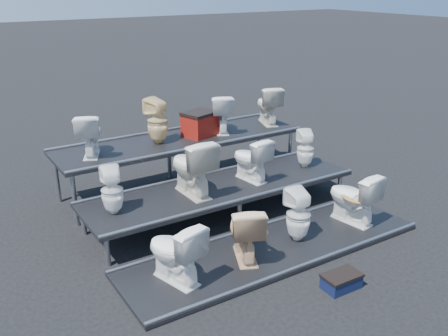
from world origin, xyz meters
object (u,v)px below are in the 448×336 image
toilet_7 (305,149)px  step_stool (341,282)px  toilet_8 (89,134)px  toilet_10 (221,113)px  toilet_6 (251,159)px  toilet_1 (245,231)px  toilet_0 (175,252)px  toilet_5 (192,167)px  toilet_4 (112,191)px  toilet_3 (353,197)px  toilet_9 (158,121)px  red_crate (200,125)px  toilet_2 (298,215)px  toilet_11 (268,105)px

toilet_7 → step_stool: size_ratio=1.43×
toilet_8 → toilet_10: size_ratio=0.99×
toilet_6 → toilet_7: (1.10, 0.00, -0.03)m
toilet_7 → toilet_1: bearing=55.2°
toilet_6 → toilet_8: toilet_8 is taller
toilet_0 → toilet_10: toilet_10 is taller
toilet_5 → toilet_8: bearing=-52.5°
toilet_4 → toilet_8: 1.37m
toilet_0 → toilet_7: 3.35m
toilet_3 → toilet_9: 3.27m
toilet_0 → red_crate: 3.21m
toilet_8 → toilet_3: bearing=162.3°
step_stool → toilet_4: bearing=128.8°
toilet_0 → step_stool: toilet_0 is taller
toilet_5 → toilet_2: bearing=123.8°
toilet_3 → toilet_9: (-1.82, 2.60, 0.79)m
toilet_4 → toilet_9: size_ratio=0.87×
toilet_2 → toilet_9: size_ratio=0.98×
toilet_10 → toilet_1: bearing=88.8°
toilet_9 → red_crate: toilet_9 is taller
toilet_7 → toilet_11: size_ratio=0.88×
toilet_1 → toilet_4: bearing=-22.6°
toilet_2 → toilet_8: 3.33m
toilet_4 → toilet_9: (1.28, 1.30, 0.45)m
toilet_0 → toilet_9: (1.04, 2.60, 0.79)m
toilet_0 → toilet_5: size_ratio=0.91×
toilet_4 → toilet_5: toilet_5 is taller
toilet_2 → toilet_10: (0.40, 2.60, 0.77)m
toilet_10 → toilet_5: bearing=69.8°
toilet_0 → toilet_9: toilet_9 is taller
toilet_1 → toilet_8: 2.91m
toilet_2 → toilet_3: 1.01m
toilet_4 → red_crate: (2.05, 1.29, 0.26)m
toilet_0 → red_crate: size_ratio=1.47×
step_stool → red_crate: bearing=87.9°
step_stool → toilet_2: bearing=78.4°
toilet_0 → toilet_7: toilet_7 is taller
toilet_5 → toilet_7: 2.12m
toilet_8 → toilet_10: 2.33m
toilet_8 → toilet_11: toilet_11 is taller
toilet_5 → toilet_6: bearing=179.1°
toilet_7 → toilet_9: (-2.03, 1.30, 0.46)m
toilet_2 → toilet_3: (1.01, 0.00, 0.02)m
toilet_6 → toilet_10: 1.39m
toilet_7 → toilet_2: bearing=70.1°
toilet_1 → toilet_3: size_ratio=0.97×
toilet_4 → toilet_11: toilet_11 is taller
toilet_4 → toilet_9: bearing=-122.5°
toilet_4 → toilet_8: bearing=-84.9°
toilet_1 → toilet_7: bearing=-123.9°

